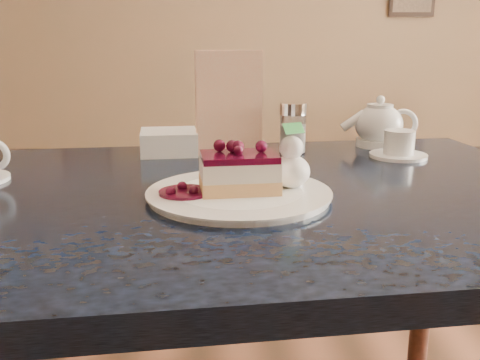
{
  "coord_description": "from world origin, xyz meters",
  "views": [
    {
      "loc": [
        -0.04,
        -0.53,
        1.1
      ],
      "look_at": [
        -0.02,
        0.29,
        0.88
      ],
      "focal_mm": 40.0,
      "sensor_mm": 36.0,
      "label": 1
    }
  ],
  "objects_px": {
    "cheesecake_slice": "(239,173)",
    "dessert_plate": "(239,194)",
    "tea_set": "(382,130)",
    "main_table": "(235,234)"
  },
  "relations": [
    {
      "from": "main_table",
      "to": "dessert_plate",
      "type": "distance_m",
      "value": 0.11
    },
    {
      "from": "cheesecake_slice",
      "to": "dessert_plate",
      "type": "bearing_deg",
      "value": 76.03
    },
    {
      "from": "cheesecake_slice",
      "to": "tea_set",
      "type": "bearing_deg",
      "value": 42.41
    },
    {
      "from": "dessert_plate",
      "to": "tea_set",
      "type": "bearing_deg",
      "value": 49.26
    },
    {
      "from": "cheesecake_slice",
      "to": "tea_set",
      "type": "relative_size",
      "value": 0.55
    },
    {
      "from": "dessert_plate",
      "to": "cheesecake_slice",
      "type": "relative_size",
      "value": 2.19
    },
    {
      "from": "tea_set",
      "to": "cheesecake_slice",
      "type": "bearing_deg",
      "value": -130.74
    },
    {
      "from": "tea_set",
      "to": "dessert_plate",
      "type": "bearing_deg",
      "value": -130.74
    },
    {
      "from": "main_table",
      "to": "dessert_plate",
      "type": "relative_size",
      "value": 4.55
    },
    {
      "from": "main_table",
      "to": "cheesecake_slice",
      "type": "relative_size",
      "value": 9.95
    }
  ]
}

